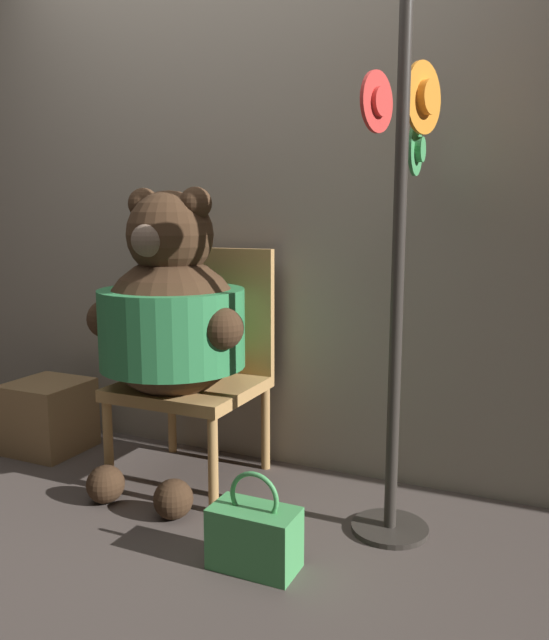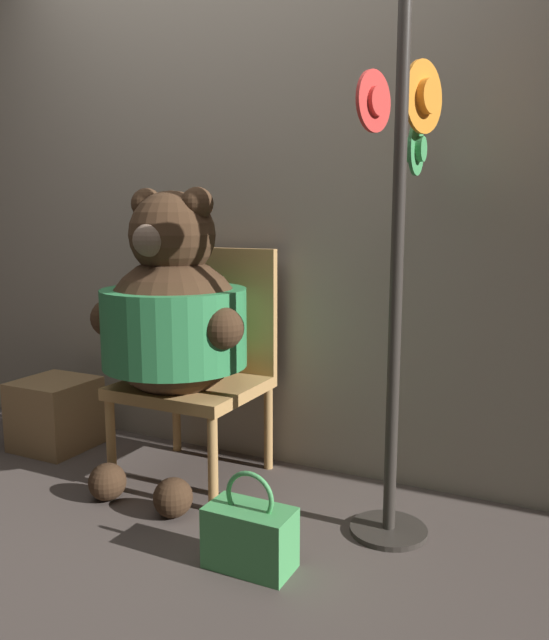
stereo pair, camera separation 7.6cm
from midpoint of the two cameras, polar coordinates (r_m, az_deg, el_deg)
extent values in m
plane|color=#4C423D|center=(2.53, -10.12, -17.36)|extent=(14.00, 14.00, 0.00)
cube|color=gray|center=(2.91, -1.61, 10.38)|extent=(8.00, 0.10, 2.37)
cylinder|color=#B2844C|center=(2.75, -13.94, -10.89)|extent=(0.04, 0.04, 0.38)
cylinder|color=#B2844C|center=(2.47, -4.75, -13.00)|extent=(0.04, 0.04, 0.38)
cylinder|color=#B2844C|center=(3.10, -8.26, -8.38)|extent=(0.04, 0.04, 0.38)
cylinder|color=#B2844C|center=(2.86, 0.20, -9.84)|extent=(0.04, 0.04, 0.38)
cube|color=#B2844C|center=(2.72, -6.81, -6.14)|extent=(0.56, 0.53, 0.05)
cube|color=#B2844C|center=(2.86, -4.22, 0.95)|extent=(0.56, 0.04, 0.56)
sphere|color=#3D2819|center=(2.61, -8.29, -0.66)|extent=(0.59, 0.59, 0.59)
cylinder|color=#2D7F47|center=(2.61, -8.29, -0.66)|extent=(0.60, 0.60, 0.32)
sphere|color=#3D2819|center=(2.57, -8.49, 7.73)|extent=(0.35, 0.35, 0.35)
sphere|color=#3D2819|center=(2.64, -10.78, 10.38)|extent=(0.13, 0.13, 0.13)
sphere|color=#3D2819|center=(2.50, -6.20, 10.56)|extent=(0.13, 0.13, 0.13)
sphere|color=brown|center=(2.45, -10.49, 7.20)|extent=(0.13, 0.13, 0.13)
sphere|color=#3D2819|center=(2.71, -14.03, 0.17)|extent=(0.16, 0.16, 0.16)
sphere|color=#3D2819|center=(2.39, -3.82, -0.76)|extent=(0.16, 0.16, 0.16)
sphere|color=#3D2819|center=(2.68, -14.23, -14.15)|extent=(0.15, 0.15, 0.15)
sphere|color=#3D2819|center=(2.49, -8.37, -15.77)|extent=(0.15, 0.15, 0.15)
cylinder|color=#332D28|center=(2.43, 11.31, -18.31)|extent=(0.28, 0.28, 0.02)
cylinder|color=#332D28|center=(2.17, 12.08, 3.90)|extent=(0.04, 0.04, 1.86)
cylinder|color=orange|center=(2.31, 14.42, 19.15)|extent=(0.08, 0.24, 0.24)
cylinder|color=orange|center=(2.31, 14.42, 19.15)|extent=(0.10, 0.13, 0.12)
cylinder|color=#3D9351|center=(2.36, 13.76, 14.92)|extent=(0.01, 0.18, 0.18)
cylinder|color=#3D9351|center=(2.36, 13.76, 14.92)|extent=(0.06, 0.09, 0.09)
cylinder|color=red|center=(2.03, 10.18, 19.09)|extent=(0.05, 0.18, 0.18)
cylinder|color=red|center=(2.03, 10.18, 19.09)|extent=(0.06, 0.10, 0.09)
cube|color=#479E56|center=(2.14, -1.19, -19.29)|extent=(0.29, 0.16, 0.20)
torus|color=#479E56|center=(2.08, -1.20, -15.87)|extent=(0.17, 0.02, 0.17)
cube|color=#937047|center=(3.29, -18.77, -8.12)|extent=(0.34, 0.34, 0.34)
camera|label=1|loc=(0.04, -89.07, 0.15)|focal=35.00mm
camera|label=2|loc=(0.04, 90.93, -0.15)|focal=35.00mm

